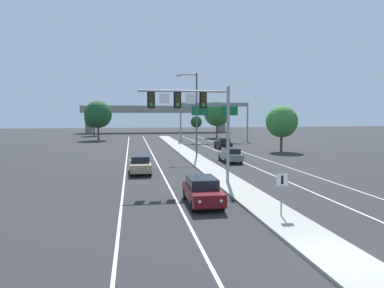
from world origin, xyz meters
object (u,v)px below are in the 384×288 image
at_px(median_sign_post, 282,188).
at_px(street_lamp_median, 195,110).
at_px(tree_far_right_c, 217,114).
at_px(tree_far_right_b, 196,122).
at_px(highway_sign_gantry, 215,109).
at_px(car_receding_black, 223,143).
at_px(tree_far_left_a, 94,119).
at_px(car_oncoming_tan, 140,164).
at_px(tree_far_right_a, 282,122).
at_px(tree_far_left_c, 98,114).
at_px(car_receding_grey, 230,155).
at_px(overhead_signal_mast, 197,111).
at_px(car_oncoming_darkred, 202,191).

distance_m(median_sign_post, street_lamp_median, 26.12).
bearing_deg(tree_far_right_c, tree_far_right_b, 91.51).
bearing_deg(highway_sign_gantry, median_sign_post, -99.32).
height_order(car_receding_black, highway_sign_gantry, highway_sign_gantry).
distance_m(tree_far_right_b, tree_far_left_a, 29.58).
bearing_deg(car_oncoming_tan, tree_far_right_c, 68.62).
bearing_deg(tree_far_right_c, tree_far_right_a, -86.25).
bearing_deg(tree_far_right_c, car_oncoming_tan, -111.38).
bearing_deg(tree_far_left_c, car_receding_grey, -64.94).
bearing_deg(car_oncoming_tan, street_lamp_median, 57.00).
bearing_deg(tree_far_left_a, tree_far_left_c, -80.85).
bearing_deg(car_receding_grey, car_receding_black, 78.47).
bearing_deg(median_sign_post, overhead_signal_mast, 105.73).
bearing_deg(median_sign_post, car_receding_black, 80.06).
xyz_separation_m(median_sign_post, car_oncoming_darkred, (-3.36, 3.54, -0.77)).
relative_size(car_oncoming_tan, tree_far_left_c, 0.56).
relative_size(car_oncoming_darkred, tree_far_left_c, 0.56).
xyz_separation_m(tree_far_right_b, tree_far_left_a, (-27.30, -11.32, 1.11)).
xyz_separation_m(tree_far_left_c, tree_far_right_a, (27.56, -27.36, -0.99)).
bearing_deg(overhead_signal_mast, car_receding_grey, 63.55).
distance_m(car_receding_grey, tree_far_left_a, 55.48).
xyz_separation_m(tree_far_right_c, tree_far_right_b, (-0.60, 22.59, -2.35)).
xyz_separation_m(car_oncoming_darkred, highway_sign_gantry, (11.51, 46.13, 5.34)).
relative_size(car_receding_grey, tree_far_right_a, 0.70).
bearing_deg(car_oncoming_darkred, tree_far_right_c, 75.70).
distance_m(median_sign_post, tree_far_right_a, 33.90).
height_order(car_receding_grey, tree_far_left_a, tree_far_left_a).
relative_size(overhead_signal_mast, tree_far_left_a, 1.13).
distance_m(tree_far_right_b, tree_far_right_a, 53.35).
xyz_separation_m(overhead_signal_mast, tree_far_right_b, (13.49, 74.95, -2.44)).
bearing_deg(tree_far_right_b, tree_far_left_c, -133.91).
relative_size(overhead_signal_mast, car_receding_black, 1.60).
distance_m(street_lamp_median, highway_sign_gantry, 25.22).
height_order(car_oncoming_tan, tree_far_right_c, tree_far_right_c).
relative_size(street_lamp_median, tree_far_left_c, 1.25).
bearing_deg(tree_far_left_a, overhead_signal_mast, -77.75).
bearing_deg(tree_far_right_c, tree_far_left_a, 158.01).
relative_size(overhead_signal_mast, tree_far_right_b, 1.54).
distance_m(median_sign_post, tree_far_left_a, 74.83).
bearing_deg(tree_far_left_c, highway_sign_gantry, -21.34).
bearing_deg(car_oncoming_darkred, tree_far_left_c, 101.08).
bearing_deg(car_oncoming_darkred, median_sign_post, -46.54).
height_order(car_oncoming_tan, tree_far_right_b, tree_far_right_b).
height_order(street_lamp_median, tree_far_right_c, street_lamp_median).
relative_size(street_lamp_median, car_receding_black, 2.23).
distance_m(car_oncoming_darkred, tree_far_left_c, 56.03).
xyz_separation_m(overhead_signal_mast, car_oncoming_tan, (-4.08, 5.95, -4.66)).
relative_size(median_sign_post, tree_far_left_a, 0.35).
distance_m(median_sign_post, car_receding_grey, 21.47).
xyz_separation_m(car_oncoming_darkred, tree_far_left_a, (-13.08, 69.41, 3.33)).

